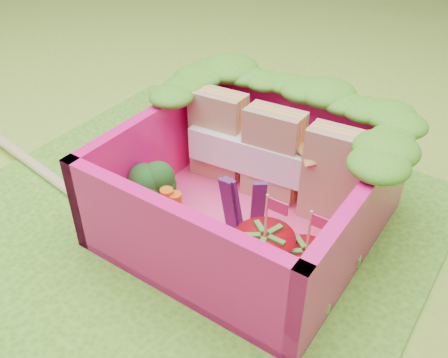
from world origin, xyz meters
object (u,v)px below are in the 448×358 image
object	(u,v)px
strawberry_left	(263,258)
broccoli	(148,186)
sandwich_stack	(274,156)
strawberry_right	(304,271)
chopsticks	(49,176)
bento_box	(248,185)

from	to	relation	value
strawberry_left	broccoli	bearing A→B (deg)	173.64
sandwich_stack	strawberry_right	xyz separation A→B (m)	(0.48, -0.55, -0.14)
sandwich_stack	strawberry_left	size ratio (longest dim) A/B	2.05
sandwich_stack	chopsticks	size ratio (longest dim) A/B	0.44
broccoli	strawberry_right	distance (m)	0.97
strawberry_left	chopsticks	distance (m)	1.57
broccoli	chopsticks	world-z (taller)	broccoli
broccoli	strawberry_left	xyz separation A→B (m)	(0.79, -0.09, -0.03)
strawberry_right	chopsticks	xyz separation A→B (m)	(-1.75, -0.04, -0.15)
bento_box	strawberry_left	size ratio (longest dim) A/B	2.50
broccoli	strawberry_left	world-z (taller)	strawberry_left
broccoli	strawberry_left	distance (m)	0.79
strawberry_left	bento_box	bearing A→B (deg)	131.39
bento_box	chopsticks	distance (m)	1.33
bento_box	strawberry_right	bearing A→B (deg)	-31.05
bento_box	strawberry_left	xyz separation A→B (m)	(0.31, -0.35, -0.08)
broccoli	chopsticks	xyz separation A→B (m)	(-0.78, -0.08, -0.20)
bento_box	broccoli	distance (m)	0.55
strawberry_right	strawberry_left	bearing A→B (deg)	-164.21
chopsticks	sandwich_stack	bearing A→B (deg)	25.20
bento_box	sandwich_stack	xyz separation A→B (m)	(0.01, 0.26, 0.05)
bento_box	strawberry_left	distance (m)	0.47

